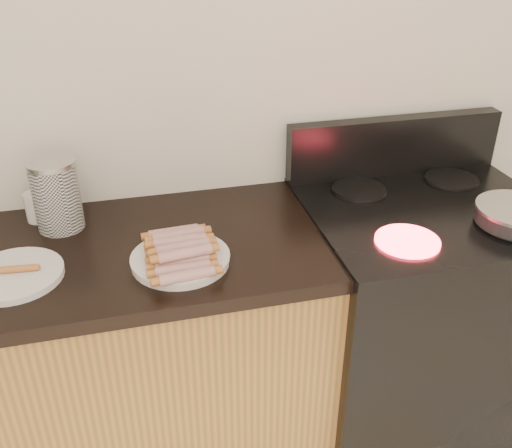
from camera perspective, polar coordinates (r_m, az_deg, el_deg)
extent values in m
cube|color=silver|center=(1.77, -9.74, 14.71)|extent=(4.00, 0.04, 2.60)
cube|color=black|center=(2.10, 15.31, -9.71)|extent=(0.76, 0.65, 0.90)
cube|color=black|center=(1.85, 17.12, 1.38)|extent=(0.76, 0.65, 0.01)
cube|color=black|center=(2.04, 13.65, 7.62)|extent=(0.76, 0.06, 0.20)
cylinder|color=#FF1E2D|center=(1.64, 14.90, -1.65)|extent=(0.18, 0.18, 0.01)
cylinder|color=black|center=(1.91, 10.27, 3.41)|extent=(0.18, 0.18, 0.01)
cylinder|color=black|center=(2.06, 18.98, 4.27)|extent=(0.18, 0.18, 0.01)
cylinder|color=silver|center=(1.53, -7.55, -3.61)|extent=(0.34, 0.34, 0.02)
cylinder|color=white|center=(1.58, -23.05, -4.73)|extent=(0.32, 0.32, 0.02)
cylinder|color=maroon|center=(1.42, -7.03, -5.18)|extent=(0.14, 0.04, 0.03)
cylinder|color=maroon|center=(1.45, -7.21, -4.49)|extent=(0.14, 0.04, 0.03)
cylinder|color=maroon|center=(1.48, -7.37, -3.82)|extent=(0.14, 0.04, 0.03)
cylinder|color=maroon|center=(1.50, -7.53, -3.17)|extent=(0.14, 0.04, 0.03)
cylinder|color=maroon|center=(1.53, -7.69, -2.55)|extent=(0.14, 0.04, 0.03)
cylinder|color=maroon|center=(1.56, -7.84, -1.95)|extent=(0.14, 0.04, 0.03)
cylinder|color=maroon|center=(1.59, -7.98, -1.37)|extent=(0.14, 0.04, 0.03)
cylinder|color=maroon|center=(1.61, -8.12, -0.81)|extent=(0.14, 0.04, 0.03)
cylinder|color=maroon|center=(1.46, -7.43, -2.98)|extent=(0.14, 0.04, 0.03)
cylinder|color=maroon|center=(1.49, -7.60, -2.35)|extent=(0.14, 0.04, 0.03)
cylinder|color=maroon|center=(1.52, -7.75, -1.73)|extent=(0.14, 0.04, 0.03)
cylinder|color=maroon|center=(1.54, -7.90, -1.14)|extent=(0.14, 0.04, 0.03)
cylinder|color=orange|center=(1.57, -23.17, -4.18)|extent=(0.12, 0.03, 0.02)
cylinder|color=silver|center=(1.74, -19.30, 2.56)|extent=(0.13, 0.13, 0.20)
cylinder|color=silver|center=(1.70, -19.88, 5.75)|extent=(0.14, 0.14, 0.01)
cylinder|color=silver|center=(1.83, -21.03, 1.62)|extent=(0.09, 0.09, 0.09)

